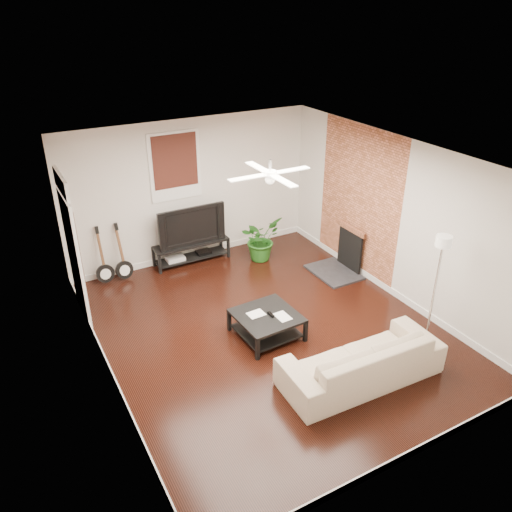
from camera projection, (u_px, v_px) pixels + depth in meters
The scene contains 14 objects.
room at pixel (269, 252), 7.54m from camera, with size 5.01×6.01×2.81m.
brick_accent at pixel (358, 201), 9.39m from camera, with size 0.02×2.20×2.80m, color #975130.
fireplace at pixel (342, 250), 9.69m from camera, with size 0.80×1.10×0.92m, color black.
window_back at pixel (175, 166), 9.47m from camera, with size 1.00×0.06×1.30m, color #33160E.
door_left at pixel (74, 247), 8.03m from camera, with size 0.08×1.00×2.50m, color white.
tv_stand at pixel (192, 252), 10.18m from camera, with size 1.51×0.40×0.42m, color black.
tv at pixel (189, 224), 9.92m from camera, with size 1.35×0.18×0.78m, color black.
coffee_table at pixel (267, 325), 7.96m from camera, with size 0.92×0.92×0.39m, color black.
sofa at pixel (361, 359), 6.99m from camera, with size 2.28×0.89×0.67m, color tan.
floor_lamp at pixel (434, 294), 7.38m from camera, with size 0.31×0.31×1.86m, color white, non-canonical shape.
potted_plant at pixel (261, 239), 10.20m from camera, with size 0.79×0.68×0.88m, color #22611B.
guitar_left at pixel (103, 257), 9.26m from camera, with size 0.34×0.24×1.10m, color black, non-canonical shape.
guitar_right at pixel (122, 253), 9.38m from camera, with size 0.34×0.24×1.10m, color black, non-canonical shape.
ceiling_fan at pixel (270, 174), 6.99m from camera, with size 1.24×1.24×0.32m, color white, non-canonical shape.
Camera 1 is at (-3.43, -5.80, 4.79)m, focal length 35.77 mm.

